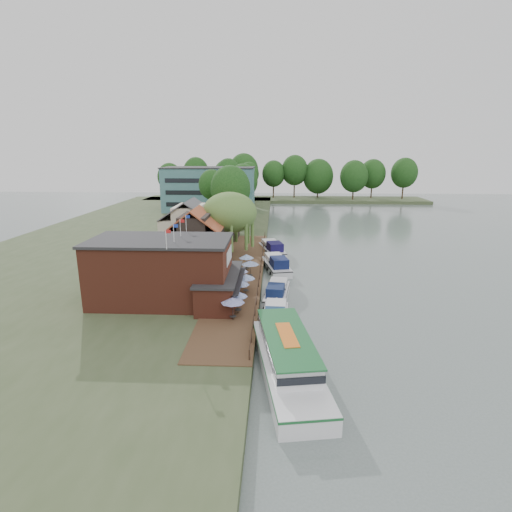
{
  "coord_description": "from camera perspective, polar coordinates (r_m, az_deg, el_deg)",
  "views": [
    {
      "loc": [
        -3.36,
        -43.26,
        17.62
      ],
      "look_at": [
        -6.0,
        12.0,
        3.0
      ],
      "focal_mm": 28.0,
      "sensor_mm": 36.0,
      "label": 1
    }
  ],
  "objects": [
    {
      "name": "cruiser_1",
      "position": [
        49.23,
        3.01,
        -4.84
      ],
      "size": [
        3.98,
        9.42,
        2.19
      ],
      "primitive_type": null,
      "rotation": [
        0.0,
        0.0,
        -0.12
      ],
      "color": "silver",
      "rests_on": "ground"
    },
    {
      "name": "cruiser_3",
      "position": [
        70.04,
        2.32,
        1.28
      ],
      "size": [
        5.83,
        10.81,
        2.51
      ],
      "primitive_type": null,
      "rotation": [
        0.0,
        0.0,
        0.26
      ],
      "color": "silver",
      "rests_on": "ground"
    },
    {
      "name": "quay_rail",
      "position": [
        56.16,
        0.64,
        -1.88
      ],
      "size": [
        0.2,
        49.0,
        1.0
      ],
      "primitive_type": null,
      "color": "black",
      "rests_on": "land_bank"
    },
    {
      "name": "umbrella_4",
      "position": [
        50.31,
        -2.26,
        -2.95
      ],
      "size": [
        1.98,
        1.98,
        2.38
      ],
      "primitive_type": null,
      "color": "#1B2C97",
      "rests_on": "quay_deck"
    },
    {
      "name": "cottage_b",
      "position": [
        69.94,
        -9.42,
        4.41
      ],
      "size": [
        9.6,
        8.6,
        8.5
      ],
      "primitive_type": null,
      "color": "beige",
      "rests_on": "land_bank"
    },
    {
      "name": "swan",
      "position": [
        34.9,
        4.89,
        -15.16
      ],
      "size": [
        0.44,
        0.44,
        0.44
      ],
      "primitive_type": "sphere",
      "color": "white",
      "rests_on": "ground"
    },
    {
      "name": "tour_boat",
      "position": [
        32.97,
        4.65,
        -14.19
      ],
      "size": [
        6.63,
        15.73,
        3.33
      ],
      "primitive_type": null,
      "rotation": [
        0.0,
        0.0,
        0.16
      ],
      "color": "silver",
      "rests_on": "ground"
    },
    {
      "name": "bank_tree_3",
      "position": [
        120.53,
        -1.87,
        9.98
      ],
      "size": [
        8.84,
        8.84,
        13.02
      ],
      "primitive_type": null,
      "color": "#143811",
      "rests_on": "land_bank"
    },
    {
      "name": "quay_deck",
      "position": [
        55.97,
        -2.15,
        -2.43
      ],
      "size": [
        6.0,
        50.0,
        0.1
      ],
      "primitive_type": "cube",
      "color": "#47301E",
      "rests_on": "land_bank"
    },
    {
      "name": "cottage_c",
      "position": [
        77.99,
        -5.17,
        5.62
      ],
      "size": [
        7.6,
        7.6,
        8.5
      ],
      "primitive_type": null,
      "color": "black",
      "rests_on": "land_bank"
    },
    {
      "name": "cruiser_0",
      "position": [
        41.91,
        2.77,
        -8.41
      ],
      "size": [
        3.38,
        9.4,
        2.23
      ],
      "primitive_type": null,
      "rotation": [
        0.0,
        0.0,
        -0.04
      ],
      "color": "silver",
      "rests_on": "ground"
    },
    {
      "name": "bank_tree_0",
      "position": [
        85.52,
        -3.64,
        8.24
      ],
      "size": [
        8.42,
        8.42,
        13.77
      ],
      "primitive_type": null,
      "color": "#143811",
      "rests_on": "land_bank"
    },
    {
      "name": "umbrella_3",
      "position": [
        47.64,
        -1.46,
        -3.97
      ],
      "size": [
        2.25,
        2.25,
        2.38
      ],
      "primitive_type": null,
      "color": "#1B4094",
      "rests_on": "quay_deck"
    },
    {
      "name": "umbrella_0",
      "position": [
        40.44,
        -3.33,
        -7.5
      ],
      "size": [
        2.43,
        2.43,
        2.38
      ],
      "primitive_type": null,
      "color": "navy",
      "rests_on": "quay_deck"
    },
    {
      "name": "umbrella_2",
      "position": [
        45.57,
        -2.35,
        -4.87
      ],
      "size": [
        2.29,
        2.29,
        2.38
      ],
      "primitive_type": null,
      "color": "navy",
      "rests_on": "quay_deck"
    },
    {
      "name": "umbrella_6",
      "position": [
        56.56,
        -1.38,
        -0.93
      ],
      "size": [
        2.15,
        2.15,
        2.38
      ],
      "primitive_type": null,
      "color": "#1A4591",
      "rests_on": "quay_deck"
    },
    {
      "name": "umbrella_1",
      "position": [
        42.04,
        -2.61,
        -6.6
      ],
      "size": [
        2.08,
        2.08,
        2.38
      ],
      "primitive_type": null,
      "color": "#1B3895",
      "rests_on": "quay_deck"
    },
    {
      "name": "bank_tree_1",
      "position": [
        93.8,
        -6.3,
        8.38
      ],
      "size": [
        6.02,
        6.02,
        12.56
      ],
      "primitive_type": null,
      "color": "#143811",
      "rests_on": "land_bank"
    },
    {
      "name": "bank_tree_4",
      "position": [
        130.79,
        -3.96,
        10.63
      ],
      "size": [
        8.08,
        8.08,
        14.38
      ],
      "primitive_type": null,
      "color": "#143811",
      "rests_on": "land_bank"
    },
    {
      "name": "pub",
      "position": [
        45.47,
        -10.92,
        -2.05
      ],
      "size": [
        20.0,
        11.0,
        7.3
      ],
      "primitive_type": null,
      "color": "maroon",
      "rests_on": "land_bank"
    },
    {
      "name": "cottage_a",
      "position": [
        59.73,
        -8.57,
        2.68
      ],
      "size": [
        8.6,
        7.6,
        8.5
      ],
      "primitive_type": null,
      "color": "black",
      "rests_on": "land_bank"
    },
    {
      "name": "bank_tree_2",
      "position": [
        100.57,
        -3.72,
        8.7
      ],
      "size": [
        6.38,
        6.38,
        11.97
      ],
      "primitive_type": null,
      "color": "#143811",
      "rests_on": "land_bank"
    },
    {
      "name": "bank_tree_5",
      "position": [
        137.03,
        -1.02,
        10.58
      ],
      "size": [
        6.8,
        6.8,
        13.07
      ],
      "primitive_type": null,
      "color": "#143811",
      "rests_on": "land_bank"
    },
    {
      "name": "ground",
      "position": [
        46.83,
        6.7,
        -7.4
      ],
      "size": [
        260.0,
        260.0,
        0.0
      ],
      "primitive_type": "plane",
      "color": "#55625E",
      "rests_on": "ground"
    },
    {
      "name": "land_bank",
      "position": [
        84.43,
        -15.74,
        2.54
      ],
      "size": [
        50.0,
        140.0,
        1.0
      ],
      "primitive_type": "cube",
      "color": "#384728",
      "rests_on": "ground"
    },
    {
      "name": "cruiser_2",
      "position": [
        60.43,
        2.92,
        -0.94
      ],
      "size": [
        5.44,
        10.68,
        2.49
      ],
      "primitive_type": null,
      "rotation": [
        0.0,
        0.0,
        0.22
      ],
      "color": "silver",
      "rests_on": "ground"
    },
    {
      "name": "hotel_block",
      "position": [
        115.26,
        -6.67,
        9.49
      ],
      "size": [
        25.4,
        12.4,
        12.3
      ],
      "primitive_type": null,
      "color": "#38666B",
      "rests_on": "land_bank"
    },
    {
      "name": "umbrella_5",
      "position": [
        53.4,
        -0.84,
        -1.89
      ],
      "size": [
        2.41,
        2.41,
        2.38
      ],
      "primitive_type": null,
      "color": "navy",
      "rests_on": "quay_deck"
    },
    {
      "name": "willow",
      "position": [
        63.7,
        -3.76,
        4.45
      ],
      "size": [
        8.6,
        8.6,
        10.43
      ],
      "primitive_type": null,
      "color": "#476B2D",
      "rests_on": "land_bank"
    }
  ]
}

